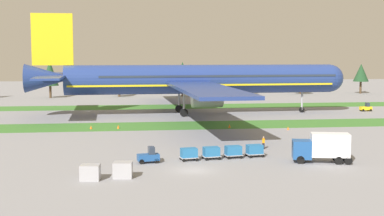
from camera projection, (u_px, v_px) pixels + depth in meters
The scene contains 20 objects.
ground_plane at pixel (193, 170), 59.58m from camera, with size 400.00×400.00×0.00m, color gray.
grass_strip_near at pixel (168, 126), 96.44m from camera, with size 320.00×11.27×0.01m, color #3D752D.
grass_strip_far at pixel (157, 107), 130.54m from camera, with size 320.00×11.27×0.01m, color #3D752D.
airliner at pixel (191, 79), 113.38m from camera, with size 69.10×84.56×21.30m.
baggage_tug at pixel (149, 156), 63.65m from camera, with size 2.77×1.68×1.97m.
cargo_dolly_lead at pixel (189, 153), 65.00m from camera, with size 2.40×1.82×1.55m.
cargo_dolly_second at pixel (211, 152), 65.78m from camera, with size 2.40×1.82×1.55m.
cargo_dolly_third at pixel (233, 151), 66.57m from camera, with size 2.40×1.82×1.55m.
cargo_dolly_fourth at pixel (255, 150), 67.35m from camera, with size 2.40×1.82×1.55m.
catering_truck at pixel (322, 147), 63.75m from camera, with size 7.29×3.80×3.58m.
pushback_tractor at pixel (366, 108), 120.61m from camera, with size 2.65×1.40×1.97m.
ground_crew_marshaller at pixel (263, 142), 72.92m from camera, with size 0.36×0.53×1.74m.
ground_crew_loader at pixel (337, 155), 63.60m from camera, with size 0.55×0.36×1.74m.
uld_container_0 at pixel (123, 170), 56.01m from camera, with size 2.00×1.60×1.70m, color #A3A3A8.
uld_container_1 at pixel (90, 172), 55.01m from camera, with size 2.00×1.60×1.63m, color #A3A3A8.
taxiway_marker_0 at pixel (91, 127), 92.30m from camera, with size 0.44×0.44×0.58m, color orange.
taxiway_marker_1 at pixel (229, 126), 93.74m from camera, with size 0.44×0.44×0.66m, color orange.
taxiway_marker_2 at pixel (118, 127), 92.80m from camera, with size 0.44×0.44×0.66m, color orange.
taxiway_marker_3 at pixel (288, 128), 91.22m from camera, with size 0.44×0.44×0.56m, color orange.
distant_tree_line at pixel (146, 75), 162.07m from camera, with size 181.19×11.08×11.57m.
Camera 1 is at (-7.32, -58.08, 13.16)m, focal length 49.40 mm.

